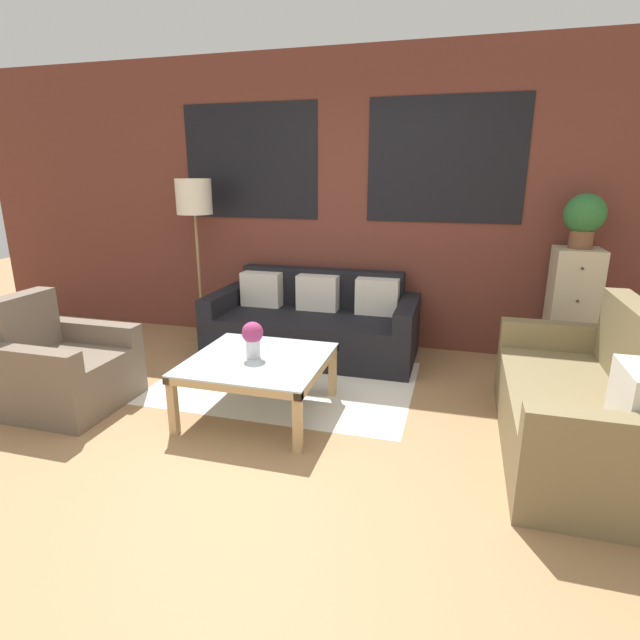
{
  "coord_description": "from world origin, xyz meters",
  "views": [
    {
      "loc": [
        1.14,
        -2.45,
        1.68
      ],
      "look_at": [
        0.1,
        1.26,
        0.55
      ],
      "focal_mm": 28.0,
      "sensor_mm": 36.0,
      "label": 1
    }
  ],
  "objects": [
    {
      "name": "drawer_cabinet",
      "position": [
        2.11,
        2.16,
        0.54
      ],
      "size": [
        0.37,
        0.41,
        1.08
      ],
      "color": "#C6B793",
      "rests_on": "ground_plane"
    },
    {
      "name": "potted_plant",
      "position": [
        2.11,
        2.16,
        1.34
      ],
      "size": [
        0.33,
        0.33,
        0.45
      ],
      "color": "brown",
      "rests_on": "drawer_cabinet"
    },
    {
      "name": "coffee_table",
      "position": [
        -0.18,
        0.63,
        0.37
      ],
      "size": [
        0.95,
        0.95,
        0.43
      ],
      "color": "silver",
      "rests_on": "ground_plane"
    },
    {
      "name": "floor_lamp",
      "position": [
        -1.39,
        2.01,
        1.4
      ],
      "size": [
        0.35,
        0.35,
        1.64
      ],
      "color": "olive",
      "rests_on": "ground_plane"
    },
    {
      "name": "couch_dark",
      "position": [
        -0.16,
        1.95,
        0.29
      ],
      "size": [
        1.95,
        0.88,
        0.78
      ],
      "color": "black",
      "rests_on": "ground_plane"
    },
    {
      "name": "settee_vintage",
      "position": [
        1.94,
        0.65,
        0.31
      ],
      "size": [
        0.8,
        1.69,
        0.92
      ],
      "color": "olive",
      "rests_on": "ground_plane"
    },
    {
      "name": "rug",
      "position": [
        -0.18,
        1.21,
        0.0
      ],
      "size": [
        2.09,
        1.47,
        0.0
      ],
      "color": "silver",
      "rests_on": "ground_plane"
    },
    {
      "name": "flower_vase",
      "position": [
        -0.22,
        0.63,
        0.58
      ],
      "size": [
        0.15,
        0.15,
        0.26
      ],
      "color": "silver",
      "rests_on": "coffee_table"
    },
    {
      "name": "wall_back_brick",
      "position": [
        0.0,
        2.44,
        1.41
      ],
      "size": [
        8.4,
        0.09,
        2.8
      ],
      "color": "brown",
      "rests_on": "ground_plane"
    },
    {
      "name": "armchair_corner",
      "position": [
        -1.64,
        0.36,
        0.28
      ],
      "size": [
        0.8,
        0.79,
        0.84
      ],
      "color": "#6B5B4C",
      "rests_on": "ground_plane"
    },
    {
      "name": "ground_plane",
      "position": [
        0.0,
        0.0,
        0.0
      ],
      "size": [
        16.0,
        16.0,
        0.0
      ],
      "primitive_type": "plane",
      "color": "#9E754C"
    }
  ]
}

